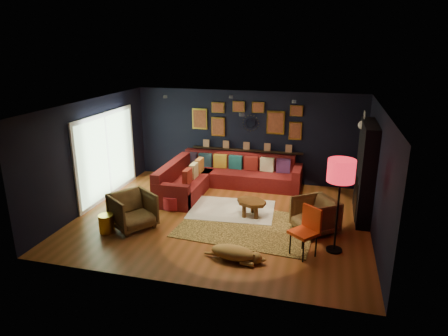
% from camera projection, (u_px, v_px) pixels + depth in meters
% --- Properties ---
extents(floor, '(6.50, 6.50, 0.00)m').
position_uv_depth(floor, '(222.00, 217.00, 9.22)').
color(floor, brown).
rests_on(floor, ground).
extents(room_walls, '(6.50, 6.50, 6.50)m').
position_uv_depth(room_walls, '(222.00, 151.00, 8.74)').
color(room_walls, black).
rests_on(room_walls, ground).
extents(sectional, '(3.41, 2.69, 0.86)m').
position_uv_depth(sectional, '(218.00, 178.00, 10.94)').
color(sectional, maroon).
rests_on(sectional, ground).
extents(ledge, '(3.20, 0.12, 0.04)m').
position_uv_depth(ledge, '(246.00, 150.00, 11.41)').
color(ledge, black).
rests_on(ledge, room_walls).
extents(gallery_wall, '(3.15, 0.04, 1.02)m').
position_uv_depth(gallery_wall, '(247.00, 119.00, 11.18)').
color(gallery_wall, gold).
rests_on(gallery_wall, room_walls).
extents(sunburst_mirror, '(0.47, 0.16, 0.47)m').
position_uv_depth(sunburst_mirror, '(251.00, 123.00, 11.19)').
color(sunburst_mirror, silver).
rests_on(sunburst_mirror, room_walls).
extents(fireplace, '(0.31, 1.60, 2.20)m').
position_uv_depth(fireplace, '(365.00, 174.00, 8.99)').
color(fireplace, black).
rests_on(fireplace, ground).
extents(deer_head, '(0.50, 0.28, 0.45)m').
position_uv_depth(deer_head, '(370.00, 125.00, 9.13)').
color(deer_head, white).
rests_on(deer_head, fireplace).
extents(sliding_door, '(0.06, 2.80, 2.20)m').
position_uv_depth(sliding_door, '(107.00, 155.00, 10.22)').
color(sliding_door, white).
rests_on(sliding_door, ground).
extents(ceiling_spots, '(3.30, 2.50, 0.06)m').
position_uv_depth(ceiling_spots, '(231.00, 102.00, 9.19)').
color(ceiling_spots, black).
rests_on(ceiling_spots, room_walls).
extents(shag_rug, '(2.10, 1.60, 0.03)m').
position_uv_depth(shag_rug, '(232.00, 210.00, 9.61)').
color(shag_rug, white).
rests_on(shag_rug, ground).
extents(leopard_rug, '(3.03, 2.27, 0.02)m').
position_uv_depth(leopard_rug, '(247.00, 226.00, 8.77)').
color(leopard_rug, gold).
rests_on(leopard_rug, ground).
extents(coffee_table, '(0.90, 0.81, 0.37)m').
position_uv_depth(coffee_table, '(251.00, 204.00, 9.17)').
color(coffee_table, '#553814').
rests_on(coffee_table, shag_rug).
extents(pouf, '(0.48, 0.48, 0.31)m').
position_uv_depth(pouf, '(173.00, 201.00, 9.67)').
color(pouf, maroon).
rests_on(pouf, shag_rug).
extents(armchair_left, '(1.12, 1.13, 0.86)m').
position_uv_depth(armchair_left, '(133.00, 209.00, 8.61)').
color(armchair_left, '#A67B41').
rests_on(armchair_left, ground).
extents(armchair_right, '(1.07, 1.08, 0.82)m').
position_uv_depth(armchair_right, '(315.00, 214.00, 8.43)').
color(armchair_right, '#A67B41').
rests_on(armchair_right, ground).
extents(gold_stool, '(0.32, 0.32, 0.40)m').
position_uv_depth(gold_stool, '(106.00, 224.00, 8.45)').
color(gold_stool, gold).
rests_on(gold_stool, ground).
extents(orange_chair, '(0.63, 0.63, 0.95)m').
position_uv_depth(orange_chair, '(307.00, 227.00, 7.46)').
color(orange_chair, black).
rests_on(orange_chair, ground).
extents(floor_lamp, '(0.51, 0.51, 1.85)m').
position_uv_depth(floor_lamp, '(341.00, 174.00, 7.28)').
color(floor_lamp, black).
rests_on(floor_lamp, ground).
extents(dog, '(1.23, 0.71, 0.37)m').
position_uv_depth(dog, '(233.00, 250.00, 7.37)').
color(dog, '#BC8A42').
rests_on(dog, leopard_rug).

